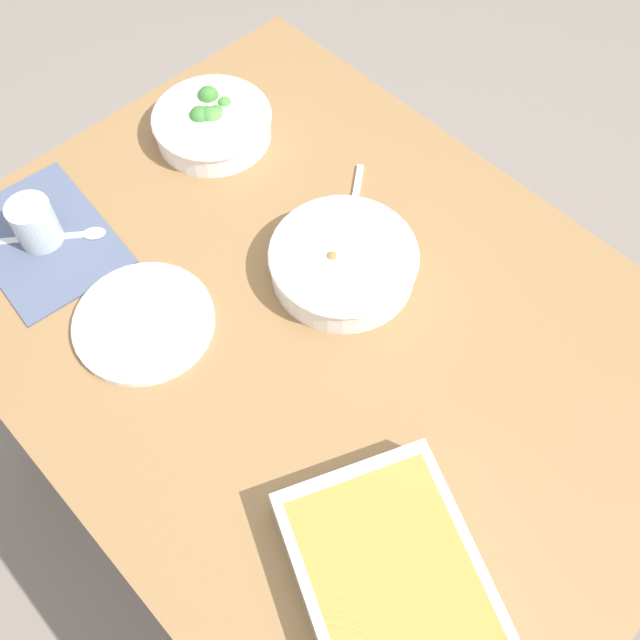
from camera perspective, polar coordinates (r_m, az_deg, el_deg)
name	(u,v)px	position (r m, az deg, el deg)	size (l,w,h in m)	color
ground_plane	(320,477)	(1.81, 0.00, -12.20)	(6.00, 6.00, 0.00)	slate
dining_table	(320,348)	(1.21, 0.00, -2.20)	(1.20, 0.90, 0.74)	olive
placemat	(43,239)	(1.31, -20.89, 5.96)	(0.28, 0.20, 0.00)	#4C5670
stew_bowl	(343,261)	(1.16, 1.84, 4.62)	(0.24, 0.24, 0.06)	white
broccoli_bowl	(212,123)	(1.38, -8.44, 15.05)	(0.22, 0.22, 0.07)	white
baking_dish	(392,582)	(0.96, 5.67, -19.75)	(0.36, 0.32, 0.06)	silver
drink_cup	(36,225)	(1.28, -21.39, 6.93)	(0.07, 0.07, 0.08)	#B2BCC6
side_plate	(144,322)	(1.16, -13.65, -0.15)	(0.22, 0.22, 0.01)	white
spoon_by_stew	(353,214)	(1.25, 2.57, 8.31)	(0.12, 0.15, 0.01)	silver
spoon_by_broccoli	(219,150)	(1.36, -7.92, 13.06)	(0.16, 0.10, 0.01)	silver
spoon_spare	(69,236)	(1.29, -19.10, 6.26)	(0.12, 0.15, 0.01)	silver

